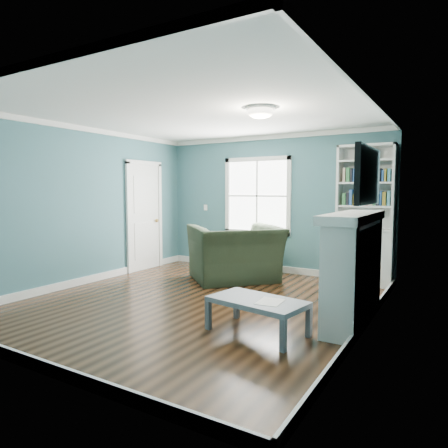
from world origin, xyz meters
The scene contains 13 objects.
floor centered at (0.00, 0.00, 0.00)m, with size 5.00×5.00×0.00m, color black.
room_walls centered at (0.00, 0.00, 1.58)m, with size 5.00×5.00×5.00m.
trim centered at (0.00, 0.00, 1.24)m, with size 4.50×5.00×2.60m.
window centered at (-0.30, 2.49, 1.45)m, with size 1.40×0.06×1.50m.
bookshelf centered at (1.77, 2.30, 0.92)m, with size 0.90×0.35×2.31m.
fireplace centered at (2.08, 0.20, 0.64)m, with size 0.44×1.58×1.30m.
tv centered at (2.20, 0.20, 1.72)m, with size 0.06×1.10×0.65m, color black.
door centered at (-2.22, 1.40, 1.07)m, with size 0.12×0.98×2.17m.
ceiling_fixture centered at (0.90, 0.10, 2.55)m, with size 0.38×0.38×0.15m.
light_switch centered at (-1.50, 2.48, 1.20)m, with size 0.08×0.01×0.12m, color white.
recliner centered at (-0.21, 1.45, 0.64)m, with size 1.45×0.95×1.27m, color black.
coffee_table centered at (1.25, -0.67, 0.33)m, with size 1.12×0.73×0.38m.
paper_sheet centered at (1.41, -0.70, 0.38)m, with size 0.25×0.31×0.00m, color white.
Camera 1 is at (3.11, -4.52, 1.56)m, focal length 32.00 mm.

